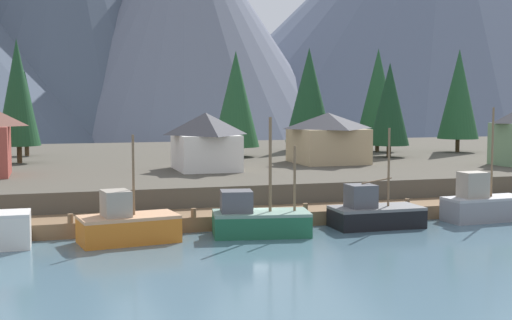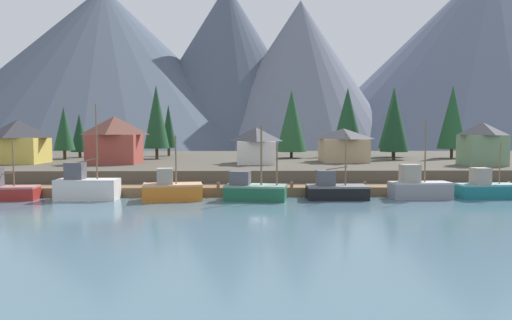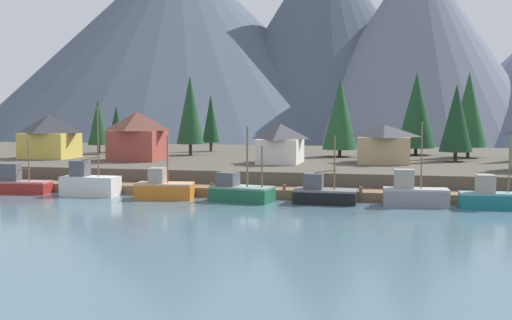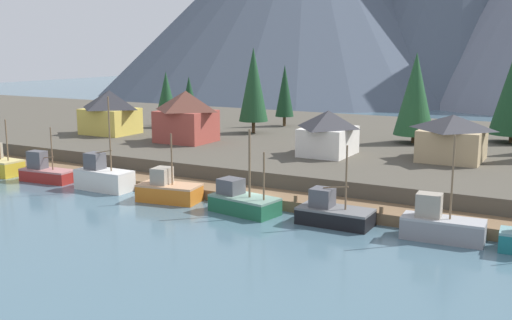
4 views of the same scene
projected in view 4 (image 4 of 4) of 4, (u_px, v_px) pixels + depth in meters
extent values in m
cube|color=#476675|center=(334.00, 174.00, 73.49)|extent=(400.00, 400.00, 1.00)
cube|color=brown|center=(266.00, 198.00, 57.81)|extent=(80.00, 4.00, 1.00)
cylinder|color=brown|center=(1.00, 164.00, 73.26)|extent=(0.36, 0.36, 1.60)
cylinder|color=brown|center=(47.00, 170.00, 69.47)|extent=(0.36, 0.36, 1.60)
cylinder|color=brown|center=(98.00, 177.00, 65.68)|extent=(0.36, 0.36, 1.60)
cylinder|color=brown|center=(156.00, 185.00, 61.89)|extent=(0.36, 0.36, 1.60)
cylinder|color=brown|center=(221.00, 194.00, 58.10)|extent=(0.36, 0.36, 1.60)
cylinder|color=brown|center=(296.00, 204.00, 54.31)|extent=(0.36, 0.36, 1.60)
cylinder|color=brown|center=(381.00, 216.00, 50.51)|extent=(0.36, 0.36, 1.60)
cylinder|color=brown|center=(481.00, 229.00, 46.72)|extent=(0.36, 0.36, 1.60)
cube|color=#4C473D|center=(366.00, 146.00, 83.50)|extent=(400.00, 56.00, 2.50)
cylinder|color=brown|center=(7.00, 140.00, 69.17)|extent=(0.17, 0.17, 4.84)
cube|color=maroon|center=(48.00, 176.00, 67.01)|extent=(6.42, 2.87, 1.22)
cube|color=#AD6C6A|center=(47.00, 170.00, 66.87)|extent=(6.42, 2.87, 0.20)
cube|color=#4C4C51|center=(37.00, 160.00, 67.23)|extent=(2.08, 1.48, 1.97)
cylinder|color=brown|center=(52.00, 149.00, 66.08)|extent=(0.15, 0.15, 4.79)
cylinder|color=brown|center=(47.00, 157.00, 66.56)|extent=(1.76, 0.24, 0.37)
cube|color=silver|center=(104.00, 181.00, 63.02)|extent=(6.28, 2.70, 1.94)
cube|color=silver|center=(104.00, 171.00, 62.82)|extent=(6.28, 2.70, 0.20)
cube|color=#4C4C51|center=(95.00, 161.00, 63.24)|extent=(1.84, 1.59, 1.74)
cylinder|color=brown|center=(110.00, 134.00, 61.60)|extent=(0.15, 0.15, 7.78)
cylinder|color=brown|center=(103.00, 152.00, 62.43)|extent=(2.46, 0.13, 0.64)
cube|color=#CC6B1E|center=(169.00, 194.00, 58.32)|extent=(6.37, 3.80, 1.51)
cube|color=tan|center=(169.00, 185.00, 58.16)|extent=(6.37, 3.80, 0.20)
cube|color=gray|center=(162.00, 176.00, 58.26)|extent=(1.87, 2.19, 1.60)
cylinder|color=brown|center=(172.00, 159.00, 57.57)|extent=(0.16, 0.16, 5.00)
cube|color=#1E5B3D|center=(245.00, 206.00, 54.14)|extent=(6.68, 4.08, 1.38)
cube|color=gray|center=(244.00, 197.00, 53.99)|extent=(6.68, 4.08, 0.20)
cube|color=#4C4C51|center=(231.00, 186.00, 54.84)|extent=(2.30, 2.18, 1.41)
cylinder|color=brown|center=(250.00, 164.00, 53.04)|extent=(0.20, 0.20, 6.17)
cylinder|color=brown|center=(264.00, 176.00, 52.23)|extent=(0.17, 0.17, 4.29)
cube|color=black|center=(335.00, 218.00, 50.55)|extent=(6.26, 3.05, 1.25)
cube|color=slate|center=(335.00, 209.00, 50.42)|extent=(6.26, 3.05, 0.20)
cube|color=#4C4C51|center=(322.00, 197.00, 50.83)|extent=(1.84, 1.77, 1.58)
cylinder|color=brown|center=(346.00, 178.00, 49.48)|extent=(0.16, 0.16, 5.45)
cylinder|color=brown|center=(336.00, 187.00, 50.08)|extent=(2.26, 0.11, 0.43)
cube|color=gray|center=(443.00, 230.00, 46.45)|extent=(6.39, 2.81, 1.56)
cube|color=#9F9FA2|center=(443.00, 220.00, 46.28)|extent=(6.39, 2.81, 0.20)
cube|color=gray|center=(429.00, 205.00, 46.58)|extent=(1.97, 1.59, 1.87)
cylinder|color=brown|center=(452.00, 178.00, 45.46)|extent=(0.15, 0.15, 6.55)
cube|color=#9E4238|center=(186.00, 126.00, 79.14)|extent=(6.78, 6.05, 4.17)
pyramid|color=brown|center=(186.00, 101.00, 78.51)|extent=(7.12, 6.35, 2.62)
cube|color=gold|center=(110.00, 121.00, 86.71)|extent=(7.08, 6.09, 3.69)
pyramid|color=#2D2D33|center=(109.00, 99.00, 86.13)|extent=(7.44, 6.40, 2.65)
cube|color=silver|center=(328.00, 141.00, 69.47)|extent=(5.32, 6.72, 3.22)
pyramid|color=#2D2D33|center=(328.00, 119.00, 68.99)|extent=(5.59, 7.05, 1.99)
cube|color=tan|center=(452.00, 145.00, 66.03)|extent=(6.60, 6.96, 3.48)
pyramid|color=#2D2D33|center=(453.00, 122.00, 65.57)|extent=(6.93, 7.31, 1.60)
cylinder|color=#4C3823|center=(167.00, 123.00, 94.13)|extent=(0.50, 0.50, 1.49)
cone|color=#194223|center=(166.00, 95.00, 93.33)|extent=(3.45, 3.45, 7.22)
cylinder|color=#4C3823|center=(413.00, 139.00, 78.37)|extent=(0.50, 0.50, 1.12)
cone|color=#1E4C28|center=(415.00, 94.00, 77.28)|extent=(5.26, 5.26, 10.69)
cylinder|color=#4C3823|center=(511.00, 138.00, 78.75)|extent=(0.50, 0.50, 1.13)
cylinder|color=#4C3823|center=(190.00, 121.00, 98.46)|extent=(0.50, 0.50, 1.01)
cone|color=#14381E|center=(189.00, 97.00, 97.74)|extent=(3.16, 3.16, 6.77)
cylinder|color=#4C3823|center=(253.00, 127.00, 87.67)|extent=(0.50, 0.50, 1.78)
cone|color=#194223|center=(253.00, 84.00, 86.52)|extent=(4.27, 4.27, 10.67)
cylinder|color=#4C3823|center=(284.00, 121.00, 95.61)|extent=(0.50, 0.50, 1.56)
cone|color=#14381E|center=(285.00, 91.00, 94.72)|extent=(2.95, 2.95, 8.17)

